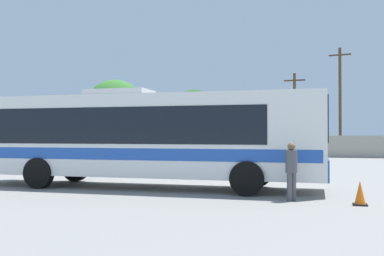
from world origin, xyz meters
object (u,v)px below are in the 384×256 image
coach_bus_white_blue (140,135)px  traffic_cone_on_apron (360,193)px  utility_pole_near (340,100)px  attendant_by_bus_door (291,168)px  parked_car_leftmost_red (94,147)px  utility_pole_far (295,113)px  roadside_tree_midleft (195,108)px  roadside_tree_left (115,103)px  parked_car_second_maroon (155,148)px

coach_bus_white_blue → traffic_cone_on_apron: bearing=-17.7°
utility_pole_near → attendant_by_bus_door: bearing=-95.4°
traffic_cone_on_apron → parked_car_leftmost_red: bearing=131.5°
utility_pole_far → traffic_cone_on_apron: utility_pole_far is taller
coach_bus_white_blue → traffic_cone_on_apron: 7.49m
roadside_tree_midleft → traffic_cone_on_apron: bearing=-67.1°
roadside_tree_left → traffic_cone_on_apron: (20.80, -29.77, -4.69)m
roadside_tree_left → coach_bus_white_blue: bearing=-63.4°
coach_bus_white_blue → roadside_tree_left: size_ratio=1.66×
parked_car_second_maroon → roadside_tree_left: bearing=129.9°
utility_pole_far → roadside_tree_left: bearing=172.1°
roadside_tree_left → roadside_tree_midleft: roadside_tree_left is taller
utility_pole_near → traffic_cone_on_apron: bearing=-91.7°
parked_car_second_maroon → roadside_tree_midleft: (0.98, 8.29, 3.57)m
roadside_tree_midleft → coach_bus_white_blue: bearing=-78.9°
parked_car_leftmost_red → parked_car_second_maroon: parked_car_second_maroon is taller
coach_bus_white_blue → roadside_tree_left: roadside_tree_left is taller
attendant_by_bus_door → roadside_tree_left: size_ratio=0.22×
attendant_by_bus_door → parked_car_leftmost_red: (-16.88, 20.78, -0.14)m
traffic_cone_on_apron → utility_pole_far: bearing=96.1°
utility_pole_near → utility_pole_far: 3.85m
attendant_by_bus_door → utility_pole_near: size_ratio=0.18×
utility_pole_near → roadside_tree_midleft: 13.12m
attendant_by_bus_door → traffic_cone_on_apron: attendant_by_bus_door is taller
coach_bus_white_blue → roadside_tree_left: (-13.81, 27.55, 3.19)m
roadside_tree_midleft → utility_pole_near: bearing=-7.5°
utility_pole_near → utility_pole_far: size_ratio=1.28×
attendant_by_bus_door → roadside_tree_left: (-19.05, 29.46, 4.09)m
attendant_by_bus_door → parked_car_leftmost_red: 26.77m
coach_bus_white_blue → parked_car_leftmost_red: bearing=121.7°
attendant_by_bus_door → traffic_cone_on_apron: (1.75, -0.32, -0.60)m
utility_pole_far → roadside_tree_left: size_ratio=0.96×
parked_car_leftmost_red → traffic_cone_on_apron: bearing=-48.5°
parked_car_leftmost_red → roadside_tree_left: roadside_tree_left is taller
utility_pole_near → utility_pole_far: (-3.71, 0.06, -1.01)m
utility_pole_near → roadside_tree_left: utility_pole_near is taller
roadside_tree_midleft → traffic_cone_on_apron: (12.21, -28.94, -4.05)m
parked_car_second_maroon → traffic_cone_on_apron: bearing=-57.4°
parked_car_second_maroon → roadside_tree_midleft: 9.07m
attendant_by_bus_door → roadside_tree_left: bearing=122.9°
utility_pole_far → roadside_tree_midleft: 9.46m
attendant_by_bus_door → utility_pole_near: utility_pole_near is taller
parked_car_leftmost_red → parked_car_second_maroon: bearing=-4.6°
roadside_tree_left → traffic_cone_on_apron: bearing=-55.1°
utility_pole_near → roadside_tree_midleft: size_ratio=1.49×
attendant_by_bus_door → coach_bus_white_blue: bearing=159.9°
parked_car_second_maroon → utility_pole_far: bearing=32.9°
attendant_by_bus_door → traffic_cone_on_apron: 1.88m
utility_pole_far → coach_bus_white_blue: bearing=-99.2°
attendant_by_bus_door → utility_pole_near: bearing=84.6°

